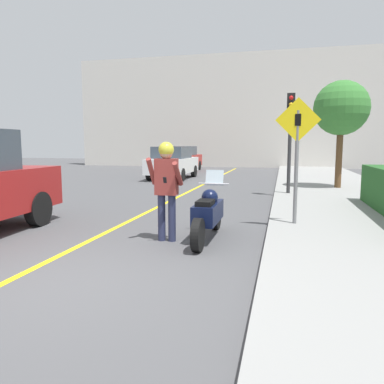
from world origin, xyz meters
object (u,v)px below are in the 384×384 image
object	(u,v)px
parked_car_white	(173,162)
parked_car_red	(183,158)
person_biker	(166,180)
traffic_light	(290,124)
motorcycle	(208,214)
crossing_sign	(297,149)
street_tree	(341,109)

from	to	relation	value
parked_car_white	parked_car_red	world-z (taller)	same
person_biker	traffic_light	bearing A→B (deg)	71.15
parked_car_white	traffic_light	bearing A→B (deg)	-44.47
motorcycle	person_biker	size ratio (longest dim) A/B	1.25
crossing_sign	traffic_light	distance (m)	5.15
crossing_sign	parked_car_white	xyz separation A→B (m)	(-5.90, 10.81, -0.84)
crossing_sign	parked_car_red	xyz separation A→B (m)	(-6.93, 16.61, -0.84)
traffic_light	person_biker	bearing A→B (deg)	-108.85
crossing_sign	traffic_light	xyz separation A→B (m)	(-0.07, 5.09, 0.77)
motorcycle	traffic_light	size ratio (longest dim) A/B	0.69
motorcycle	person_biker	world-z (taller)	person_biker
crossing_sign	parked_car_red	world-z (taller)	crossing_sign
street_tree	parked_car_white	size ratio (longest dim) A/B	0.96
crossing_sign	parked_car_white	distance (m)	12.34
street_tree	parked_car_red	distance (m)	13.00
parked_car_red	traffic_light	bearing A→B (deg)	-59.24
traffic_light	street_tree	bearing A→B (deg)	48.99
traffic_light	parked_car_white	size ratio (longest dim) A/B	0.79
traffic_light	street_tree	distance (m)	2.93
traffic_light	street_tree	world-z (taller)	street_tree
person_biker	parked_car_red	size ratio (longest dim) A/B	0.44
crossing_sign	parked_car_white	bearing A→B (deg)	118.62
parked_car_red	motorcycle	bearing A→B (deg)	-73.39
crossing_sign	street_tree	bearing A→B (deg)	76.03
parked_car_white	person_biker	bearing A→B (deg)	-73.87
traffic_light	parked_car_red	world-z (taller)	traffic_light
crossing_sign	parked_car_red	bearing A→B (deg)	112.64
traffic_light	street_tree	size ratio (longest dim) A/B	0.83
street_tree	motorcycle	bearing A→B (deg)	-112.00
motorcycle	parked_car_red	distance (m)	18.60
person_biker	parked_car_white	distance (m)	12.85
traffic_light	motorcycle	bearing A→B (deg)	-103.75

